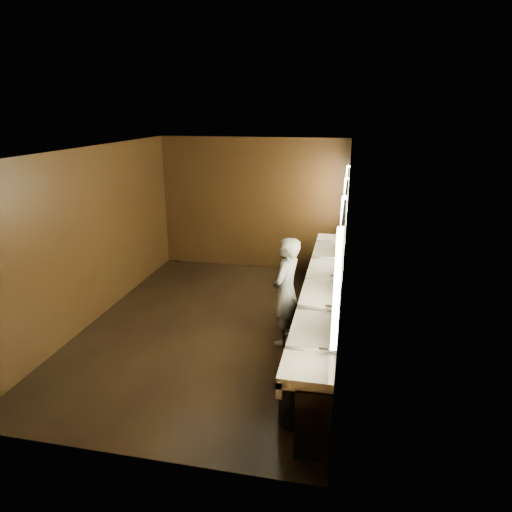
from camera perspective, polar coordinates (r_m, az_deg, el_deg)
The scene contains 10 objects.
floor at distance 7.54m, azimuth -5.25°, elevation -8.58°, with size 6.00×6.00×0.00m, color black.
ceiling at distance 6.77m, azimuth -5.94°, elevation 13.13°, with size 4.00×6.00×0.02m, color #2D2D2B.
wall_back at distance 9.85m, azimuth -0.42°, elevation 6.51°, with size 4.00×0.02×2.80m, color black.
wall_front at distance 4.45m, azimuth -17.12°, elevation -9.09°, with size 4.00×0.02×2.80m, color black.
wall_left at distance 7.84m, azimuth -19.69°, elevation 2.43°, with size 0.02×6.00×2.80m, color black.
wall_right at distance 6.72m, azimuth 10.94°, elevation 0.69°, with size 0.02×6.00×2.80m, color black.
sink_counter at distance 7.05m, azimuth 8.81°, elevation -6.24°, with size 0.55×5.40×1.01m.
mirror_band at distance 6.63m, azimuth 10.95°, elevation 3.59°, with size 0.06×5.03×1.15m.
person at distance 6.68m, azimuth 3.79°, elevation -4.46°, with size 0.59×0.39×1.63m, color #8FAAD6.
trash_bin at distance 5.32m, azimuth 4.85°, elevation -17.43°, with size 0.37×0.37×0.57m, color black.
Camera 1 is at (2.03, -6.43, 3.37)m, focal length 32.00 mm.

